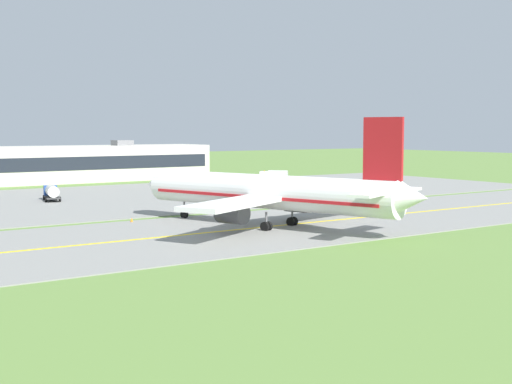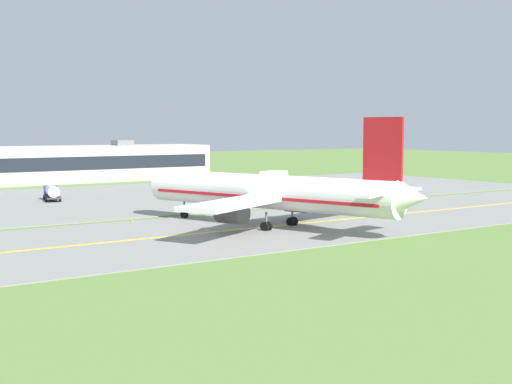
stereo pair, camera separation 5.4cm
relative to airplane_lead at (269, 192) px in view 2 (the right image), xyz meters
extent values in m
plane|color=olive|center=(-0.23, 0.08, -4.13)|extent=(500.00, 500.00, 0.00)
cube|color=gray|center=(-0.23, 0.08, -4.08)|extent=(240.00, 28.00, 0.10)
cube|color=gray|center=(9.77, 42.08, -4.08)|extent=(140.00, 52.00, 0.10)
cube|color=yellow|center=(-0.23, 0.08, -4.03)|extent=(220.00, 0.60, 0.01)
cylinder|color=white|center=(-0.16, 0.46, 0.07)|extent=(14.61, 33.51, 4.00)
cone|color=white|center=(-5.94, 17.72, 0.07)|extent=(4.43, 3.67, 3.80)
cone|color=white|center=(5.70, -16.98, 0.47)|extent=(4.24, 4.12, 3.40)
cube|color=red|center=(-0.16, 0.46, -0.43)|extent=(13.82, 30.95, 0.36)
cube|color=#1E232D|center=(-5.24, 15.63, 0.77)|extent=(3.80, 2.79, 0.70)
cube|color=white|center=(-7.51, -4.33, -0.43)|extent=(15.56, 11.00, 0.50)
cylinder|color=#47474C|center=(-6.25, -1.79, -1.83)|extent=(3.26, 3.95, 2.30)
cylinder|color=black|center=(-6.76, -0.28, -1.83)|extent=(2.07, 0.90, 2.10)
cube|color=white|center=(8.60, 1.08, -0.43)|extent=(15.63, 7.46, 0.50)
cylinder|color=#47474C|center=(6.07, 2.34, -1.83)|extent=(3.26, 3.95, 2.30)
cylinder|color=black|center=(5.56, 3.86, -1.83)|extent=(2.07, 0.90, 2.10)
cube|color=red|center=(4.62, -13.76, 5.32)|extent=(1.78, 4.30, 6.50)
cube|color=white|center=(1.64, -14.97, 0.87)|extent=(6.45, 4.68, 0.30)
cube|color=white|center=(7.71, -12.93, 0.87)|extent=(6.38, 3.65, 0.30)
cylinder|color=slate|center=(-4.29, 12.79, -2.76)|extent=(0.24, 0.24, 1.65)
cylinder|color=black|center=(-4.29, 12.79, -3.58)|extent=(0.68, 1.15, 1.10)
cylinder|color=slate|center=(-1.98, -2.26, -2.76)|extent=(0.24, 0.24, 1.65)
cylinder|color=black|center=(-2.24, -2.35, -3.58)|extent=(0.68, 1.15, 1.10)
cylinder|color=black|center=(-1.72, -2.17, -3.58)|extent=(0.68, 1.15, 1.10)
cylinder|color=slate|center=(2.95, -0.61, -2.76)|extent=(0.24, 0.24, 1.65)
cylinder|color=black|center=(2.69, -0.69, -3.58)|extent=(0.68, 1.15, 1.10)
cylinder|color=black|center=(3.21, -0.52, -3.58)|extent=(0.68, 1.15, 1.10)
cube|color=silver|center=(39.34, 57.01, -2.63)|extent=(2.69, 2.69, 1.80)
cube|color=#1E232D|center=(38.80, 57.55, -2.32)|extent=(1.40, 1.37, 0.81)
cylinder|color=silver|center=(41.44, 54.87, -2.38)|extent=(4.23, 4.26, 1.80)
cube|color=#383838|center=(41.44, 54.87, -3.41)|extent=(4.44, 4.47, 0.24)
cylinder|color=orange|center=(39.34, 57.01, -1.63)|extent=(0.20, 0.20, 0.18)
cylinder|color=black|center=(38.62, 56.31, -3.68)|extent=(0.84, 0.85, 0.90)
cylinder|color=black|center=(40.05, 57.71, -3.68)|extent=(0.84, 0.85, 0.90)
cylinder|color=black|center=(41.28, 53.53, -3.68)|extent=(0.84, 0.85, 0.90)
cylinder|color=black|center=(42.78, 55.00, -3.68)|extent=(0.84, 0.85, 0.90)
cube|color=#264CA5|center=(-11.22, 45.48, -2.63)|extent=(2.33, 2.18, 1.80)
cube|color=#1E232D|center=(-11.06, 46.23, -2.32)|extent=(1.82, 0.50, 0.81)
cylinder|color=silver|center=(-11.84, 42.54, -2.38)|extent=(2.63, 4.48, 1.80)
cube|color=#383838|center=(-11.84, 42.54, -3.41)|extent=(2.93, 4.54, 0.24)
cylinder|color=orange|center=(-11.22, 45.48, -1.63)|extent=(0.20, 0.20, 0.18)
cylinder|color=black|center=(-12.19, 45.69, -3.68)|extent=(0.48, 0.94, 0.90)
cylinder|color=black|center=(-10.24, 45.27, -3.68)|extent=(0.48, 0.94, 0.90)
cylinder|color=black|center=(-13.04, 41.94, -3.68)|extent=(0.48, 0.94, 0.90)
cylinder|color=black|center=(-10.99, 41.50, -3.68)|extent=(0.48, 0.94, 0.90)
cube|color=beige|center=(4.75, 82.89, -0.21)|extent=(63.87, 13.86, 7.84)
cube|color=#1E232D|center=(4.75, 75.91, 0.18)|extent=(61.32, 0.10, 2.82)
cube|color=slate|center=(17.53, 82.89, 4.31)|extent=(4.00, 4.00, 1.20)
cone|color=orange|center=(11.57, 12.65, -3.83)|extent=(0.44, 0.44, 0.60)
cone|color=orange|center=(-11.50, 13.00, -3.83)|extent=(0.44, 0.44, 0.60)
camera|label=1|loc=(-45.96, -64.53, 7.25)|focal=48.00mm
camera|label=2|loc=(-45.92, -64.56, 7.25)|focal=48.00mm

